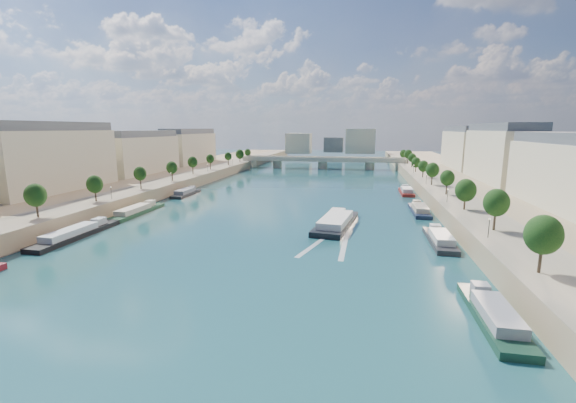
% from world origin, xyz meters
% --- Properties ---
extents(ground, '(700.00, 700.00, 0.00)m').
position_xyz_m(ground, '(0.00, 100.00, 0.00)').
color(ground, '#0C2836').
rests_on(ground, ground).
extents(quay_left, '(44.00, 520.00, 5.00)m').
position_xyz_m(quay_left, '(-72.00, 100.00, 2.50)').
color(quay_left, '#9E8460').
rests_on(quay_left, ground).
extents(quay_right, '(44.00, 520.00, 5.00)m').
position_xyz_m(quay_right, '(72.00, 100.00, 2.50)').
color(quay_right, '#9E8460').
rests_on(quay_right, ground).
extents(pave_left, '(14.00, 520.00, 0.10)m').
position_xyz_m(pave_left, '(-57.00, 100.00, 5.05)').
color(pave_left, gray).
rests_on(pave_left, quay_left).
extents(pave_right, '(14.00, 520.00, 0.10)m').
position_xyz_m(pave_right, '(57.00, 100.00, 5.05)').
color(pave_right, gray).
rests_on(pave_right, quay_right).
extents(trees_left, '(4.80, 268.80, 8.26)m').
position_xyz_m(trees_left, '(-55.00, 102.00, 10.48)').
color(trees_left, '#382B1E').
rests_on(trees_left, ground).
extents(trees_right, '(4.80, 268.80, 8.26)m').
position_xyz_m(trees_right, '(55.00, 110.00, 10.48)').
color(trees_right, '#382B1E').
rests_on(trees_right, ground).
extents(lamps_left, '(0.36, 200.36, 4.28)m').
position_xyz_m(lamps_left, '(-52.50, 90.00, 7.78)').
color(lamps_left, black).
rests_on(lamps_left, ground).
extents(lamps_right, '(0.36, 200.36, 4.28)m').
position_xyz_m(lamps_right, '(52.50, 105.00, 7.78)').
color(lamps_right, black).
rests_on(lamps_right, ground).
extents(buildings_left, '(16.00, 226.00, 23.20)m').
position_xyz_m(buildings_left, '(-85.00, 112.00, 16.45)').
color(buildings_left, beige).
rests_on(buildings_left, ground).
extents(buildings_right, '(16.00, 226.00, 23.20)m').
position_xyz_m(buildings_right, '(85.00, 112.00, 16.45)').
color(buildings_right, beige).
rests_on(buildings_right, ground).
extents(skyline, '(79.00, 42.00, 22.00)m').
position_xyz_m(skyline, '(3.19, 319.52, 14.66)').
color(skyline, beige).
rests_on(skyline, ground).
extents(bridge, '(112.00, 12.00, 8.15)m').
position_xyz_m(bridge, '(0.00, 227.16, 5.08)').
color(bridge, '#C1B79E').
rests_on(bridge, ground).
extents(tour_barge, '(12.26, 29.65, 3.90)m').
position_xyz_m(tour_barge, '(19.42, 68.62, 1.10)').
color(tour_barge, black).
rests_on(tour_barge, ground).
extents(wake, '(11.28, 26.02, 0.04)m').
position_xyz_m(wake, '(19.42, 52.04, 0.02)').
color(wake, silver).
rests_on(wake, ground).
extents(moored_barges_left, '(5.00, 155.43, 3.60)m').
position_xyz_m(moored_barges_left, '(-45.50, 40.25, 0.84)').
color(moored_barges_left, '#171C33').
rests_on(moored_barges_left, ground).
extents(moored_barges_right, '(5.00, 166.99, 3.60)m').
position_xyz_m(moored_barges_right, '(45.50, 51.79, 0.84)').
color(moored_barges_right, black).
rests_on(moored_barges_right, ground).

